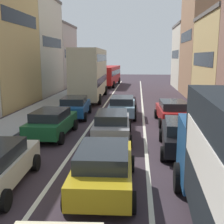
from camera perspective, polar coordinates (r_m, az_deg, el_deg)
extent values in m
cube|color=#A3A3A3|center=(23.69, -14.55, 0.31)|extent=(2.60, 64.00, 0.14)
cube|color=silver|center=(22.52, -2.47, -0.06)|extent=(0.16, 60.00, 0.01)
cube|color=silver|center=(22.33, 6.21, -0.21)|extent=(0.16, 60.00, 0.01)
cube|color=black|center=(26.00, -17.70, 17.36)|extent=(0.02, 7.04, 1.10)
cube|color=beige|center=(35.31, -17.28, 12.21)|extent=(7.00, 8.70, 10.74)
cube|color=black|center=(34.16, -11.72, 13.43)|extent=(0.02, 7.04, 1.10)
cube|color=#B2ADA3|center=(43.57, -12.76, 10.69)|extent=(7.00, 8.70, 8.61)
cube|color=black|center=(42.64, -8.20, 11.43)|extent=(0.02, 7.04, 1.10)
cube|color=#66605B|center=(43.80, -13.02, 16.53)|extent=(7.20, 8.70, 0.30)
cube|color=beige|center=(42.39, 17.23, 10.36)|extent=(7.00, 8.70, 8.45)
cube|color=black|center=(41.82, 12.46, 11.17)|extent=(0.02, 7.04, 1.10)
cube|color=#66605B|center=(42.61, 17.57, 16.24)|extent=(7.20, 8.70, 0.30)
cube|color=#9E7556|center=(33.86, 20.50, 12.96)|extent=(7.00, 8.70, 11.77)
cube|color=black|center=(33.18, 14.52, 14.37)|extent=(0.02, 7.04, 1.10)
cube|color=black|center=(24.45, 17.55, 10.00)|extent=(0.02, 7.04, 1.10)
cube|color=navy|center=(9.47, 20.81, -7.44)|extent=(2.51, 2.51, 1.90)
cube|color=black|center=(10.50, 19.50, -3.42)|extent=(2.02, 0.12, 0.70)
cube|color=white|center=(5.41, 17.72, -9.49)|extent=(0.23, 4.48, 0.90)
cylinder|color=black|center=(9.68, 13.21, -12.62)|extent=(0.34, 0.97, 0.96)
cube|color=#B29319|center=(9.54, -1.65, -11.42)|extent=(1.94, 4.36, 0.70)
cube|color=#1E2328|center=(9.16, -1.78, -8.65)|extent=(1.66, 2.46, 0.52)
cylinder|color=black|center=(11.13, -5.78, -10.07)|extent=(0.24, 0.65, 0.64)
cylinder|color=black|center=(11.00, 3.88, -10.29)|extent=(0.24, 0.65, 0.64)
cylinder|color=black|center=(8.51, -8.99, -17.08)|extent=(0.24, 0.65, 0.64)
cylinder|color=black|center=(8.34, 4.07, -17.58)|extent=(0.24, 0.65, 0.64)
cylinder|color=black|center=(11.48, -15.00, -9.73)|extent=(0.25, 0.65, 0.64)
cylinder|color=black|center=(8.97, -20.63, -16.16)|extent=(0.25, 0.65, 0.64)
cube|color=gray|center=(15.12, 0.01, -2.95)|extent=(1.98, 4.37, 0.70)
cube|color=#1E2328|center=(14.80, -0.03, -1.03)|extent=(1.68, 2.47, 0.52)
cylinder|color=black|center=(16.68, -2.91, -2.87)|extent=(0.25, 0.65, 0.64)
cylinder|color=black|center=(16.61, 3.43, -2.94)|extent=(0.25, 0.65, 0.64)
cylinder|color=black|center=(13.88, -4.10, -5.75)|extent=(0.25, 0.65, 0.64)
cylinder|color=black|center=(13.79, 3.55, -5.86)|extent=(0.25, 0.65, 0.64)
cube|color=#19592D|center=(16.01, -11.88, -2.40)|extent=(1.90, 4.34, 0.70)
cube|color=#1E2328|center=(15.70, -12.19, -0.58)|extent=(1.64, 2.44, 0.52)
cylinder|color=black|center=(17.73, -13.19, -2.32)|extent=(0.23, 0.64, 0.64)
cylinder|color=black|center=(17.20, -7.40, -2.53)|extent=(0.23, 0.64, 0.64)
cylinder|color=black|center=(15.10, -16.89, -4.83)|extent=(0.23, 0.64, 0.64)
cylinder|color=black|center=(14.48, -10.16, -5.19)|extent=(0.23, 0.64, 0.64)
cube|color=#759EB7|center=(20.76, 2.05, 0.87)|extent=(1.86, 4.32, 0.70)
cube|color=#1E2328|center=(20.48, 2.03, 2.32)|extent=(1.61, 2.43, 0.52)
cylinder|color=black|center=(22.32, -0.16, 0.67)|extent=(0.23, 0.64, 0.64)
cylinder|color=black|center=(22.25, 4.57, 0.61)|extent=(0.23, 0.64, 0.64)
cylinder|color=black|center=(19.46, -0.85, -0.86)|extent=(0.23, 0.64, 0.64)
cylinder|color=black|center=(19.38, 4.57, -0.94)|extent=(0.23, 0.64, 0.64)
cube|color=#194C8C|center=(20.83, -7.43, 0.82)|extent=(2.03, 4.39, 0.70)
cube|color=#1E2328|center=(20.55, -7.56, 2.26)|extent=(1.71, 2.49, 0.52)
cylinder|color=black|center=(22.47, -9.12, 0.61)|extent=(0.25, 0.65, 0.64)
cylinder|color=black|center=(22.19, -4.45, 0.58)|extent=(0.25, 0.65, 0.64)
cylinder|color=black|center=(19.67, -10.74, -0.92)|extent=(0.25, 0.65, 0.64)
cylinder|color=black|center=(19.34, -5.42, -0.98)|extent=(0.25, 0.65, 0.64)
cube|color=black|center=(13.59, 13.90, -4.88)|extent=(2.03, 4.39, 0.70)
cube|color=#1E2328|center=(13.26, 14.09, -2.78)|extent=(1.71, 2.49, 0.52)
cylinder|color=black|center=(15.03, 9.81, -4.58)|extent=(0.25, 0.65, 0.64)
cylinder|color=black|center=(15.20, 16.79, -4.72)|extent=(0.25, 0.65, 0.64)
cylinder|color=black|center=(12.23, 10.14, -8.22)|extent=(0.25, 0.65, 0.64)
cylinder|color=black|center=(12.44, 18.73, -8.32)|extent=(0.25, 0.65, 0.64)
cube|color=#A51E1E|center=(19.19, 11.98, -0.20)|extent=(1.95, 4.36, 0.70)
cube|color=#1E2328|center=(18.89, 12.14, 1.35)|extent=(1.67, 2.46, 0.52)
cylinder|color=black|center=(20.56, 8.79, -0.35)|extent=(0.24, 0.65, 0.64)
cylinder|color=black|center=(20.82, 13.84, -0.39)|extent=(0.24, 0.65, 0.64)
cylinder|color=black|center=(17.72, 9.70, -2.20)|extent=(0.24, 0.65, 0.64)
cylinder|color=black|center=(18.02, 15.53, -2.22)|extent=(0.24, 0.65, 0.64)
cube|color=#BFB793|center=(29.12, -4.36, 5.79)|extent=(2.84, 10.58, 2.40)
cube|color=black|center=(29.09, -4.37, 6.50)|extent=(2.85, 9.95, 0.70)
cube|color=#BFB793|center=(29.00, -4.43, 10.28)|extent=(2.84, 10.58, 2.16)
cube|color=black|center=(29.00, -4.43, 10.76)|extent=(2.85, 9.95, 0.64)
cylinder|color=black|center=(33.14, -5.61, 4.31)|extent=(0.33, 1.01, 1.00)
cylinder|color=black|center=(32.85, -1.29, 4.30)|extent=(0.33, 1.01, 1.00)
cylinder|color=black|center=(26.37, -7.93, 2.56)|extent=(0.33, 1.01, 1.00)
cylinder|color=black|center=(26.00, -2.51, 2.53)|extent=(0.33, 1.01, 1.00)
cube|color=#B21919|center=(43.17, -0.79, 7.50)|extent=(3.00, 10.61, 2.40)
cube|color=black|center=(43.15, -0.79, 7.97)|extent=(3.00, 9.98, 0.70)
cylinder|color=black|center=(47.17, -1.60, 6.32)|extent=(0.35, 1.01, 1.00)
cylinder|color=black|center=(46.82, 1.44, 6.29)|extent=(0.35, 1.01, 1.00)
cylinder|color=black|center=(40.38, -3.23, 5.53)|extent=(0.35, 1.01, 1.00)
cylinder|color=black|center=(39.97, 0.31, 5.49)|extent=(0.35, 1.01, 1.00)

